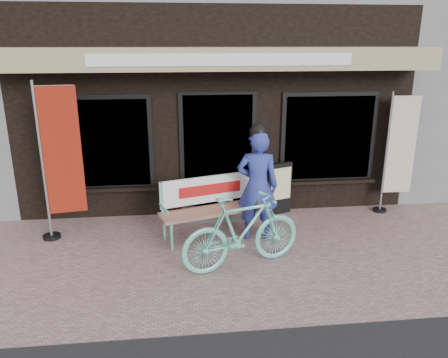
{
  "coord_description": "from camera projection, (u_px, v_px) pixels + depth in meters",
  "views": [
    {
      "loc": [
        -0.73,
        -5.47,
        3.02
      ],
      "look_at": [
        -0.04,
        0.7,
        1.05
      ],
      "focal_mm": 35.0,
      "sensor_mm": 36.0,
      "label": 1
    }
  ],
  "objects": [
    {
      "name": "bench",
      "position": [
        213.0,
        202.0,
        6.99
      ],
      "size": [
        1.82,
        0.94,
        0.96
      ],
      "rotation": [
        0.0,
        0.0,
        0.3
      ],
      "color": "#65C7B6",
      "rests_on": "ground"
    },
    {
      "name": "nobori_red",
      "position": [
        60.0,
        160.0,
        6.67
      ],
      "size": [
        0.74,
        0.31,
        2.48
      ],
      "rotation": [
        0.0,
        0.0,
        0.15
      ],
      "color": "gray",
      "rests_on": "ground"
    },
    {
      "name": "nobori_cream",
      "position": [
        398.0,
        152.0,
        7.78
      ],
      "size": [
        0.64,
        0.25,
        2.2
      ],
      "rotation": [
        0.0,
        0.0,
        -0.04
      ],
      "color": "gray",
      "rests_on": "ground"
    },
    {
      "name": "ground",
      "position": [
        232.0,
        264.0,
        6.17
      ],
      "size": [
        70.0,
        70.0,
        0.0
      ],
      "primitive_type": "plane",
      "color": "#A37E7C",
      "rests_on": "ground"
    },
    {
      "name": "storefront",
      "position": [
        205.0,
        42.0,
        9.97
      ],
      "size": [
        7.0,
        6.77,
        6.0
      ],
      "color": "black",
      "rests_on": "ground"
    },
    {
      "name": "person",
      "position": [
        258.0,
        184.0,
        6.73
      ],
      "size": [
        0.72,
        0.55,
        1.86
      ],
      "rotation": [
        0.0,
        0.0,
        -0.22
      ],
      "color": "navy",
      "rests_on": "ground"
    },
    {
      "name": "bicycle",
      "position": [
        242.0,
        231.0,
        5.97
      ],
      "size": [
        1.84,
        1.01,
        1.06
      ],
      "primitive_type": "imported",
      "rotation": [
        0.0,
        0.0,
        1.87
      ],
      "color": "#65C7B6",
      "rests_on": "ground"
    },
    {
      "name": "menu_stand",
      "position": [
        279.0,
        188.0,
        7.85
      ],
      "size": [
        0.48,
        0.25,
        0.96
      ],
      "rotation": [
        0.0,
        0.0,
        0.34
      ],
      "color": "black",
      "rests_on": "ground"
    }
  ]
}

